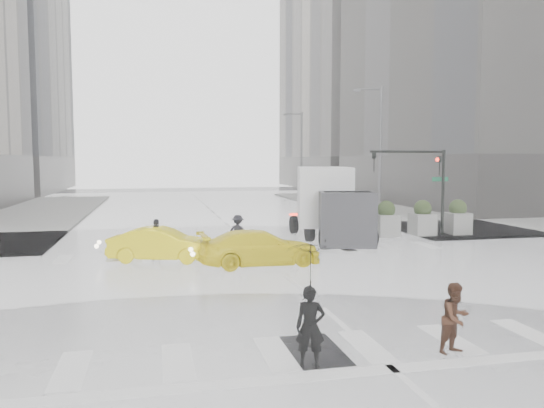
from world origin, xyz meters
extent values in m
plane|color=black|center=(0.00, 0.00, 0.00)|extent=(120.00, 120.00, 0.00)
cube|color=slate|center=(19.50, 17.50, 0.07)|extent=(35.00, 35.00, 0.15)
cube|color=#2B2826|center=(29.00, 27.00, 2.20)|extent=(26.05, 26.05, 4.40)
cube|color=#AEA697|center=(29.00, 56.00, 18.00)|extent=(26.00, 26.00, 36.00)
cube|color=#2B2826|center=(29.00, 56.00, 2.20)|extent=(26.05, 26.05, 4.40)
cylinder|color=black|center=(10.00, 8.00, 2.25)|extent=(0.16, 0.16, 4.50)
cylinder|color=black|center=(8.00, 8.00, 4.40)|extent=(4.00, 0.12, 0.12)
imported|color=black|center=(9.75, 8.00, 3.70)|extent=(0.16, 0.20, 1.00)
imported|color=black|center=(6.20, 8.00, 3.90)|extent=(0.16, 0.20, 1.00)
sphere|color=#FF190C|center=(9.65, 8.00, 4.00)|extent=(0.20, 0.20, 0.20)
cube|color=#0C5934|center=(10.00, 8.30, 3.00)|extent=(0.90, 0.03, 0.22)
cylinder|color=#59595B|center=(11.00, 18.00, 4.50)|extent=(0.20, 0.20, 9.00)
cylinder|color=#59595B|center=(10.10, 18.00, 8.80)|extent=(1.80, 0.12, 0.12)
cube|color=#59595B|center=(9.20, 18.00, 8.70)|extent=(0.50, 0.22, 0.15)
cylinder|color=#59595B|center=(11.00, 38.00, 4.50)|extent=(0.20, 0.20, 9.00)
cylinder|color=#59595B|center=(10.10, 38.00, 8.80)|extent=(1.80, 0.12, 0.12)
cube|color=#59595B|center=(9.20, 38.00, 8.70)|extent=(0.50, 0.22, 0.15)
cube|color=slate|center=(7.00, 8.20, 0.70)|extent=(1.10, 1.10, 1.10)
sphere|color=black|center=(7.00, 8.20, 1.50)|extent=(0.90, 0.90, 0.90)
cube|color=slate|center=(9.00, 8.20, 0.70)|extent=(1.10, 1.10, 1.10)
sphere|color=black|center=(9.00, 8.20, 1.50)|extent=(0.90, 0.90, 0.90)
cube|color=slate|center=(11.00, 8.20, 0.70)|extent=(1.10, 1.10, 1.10)
sphere|color=black|center=(11.00, 8.20, 1.50)|extent=(0.90, 0.90, 0.90)
imported|color=black|center=(-1.50, -6.80, 0.78)|extent=(0.65, 0.51, 1.57)
imported|color=black|center=(-1.50, -6.80, 1.99)|extent=(1.19, 1.20, 0.88)
imported|color=#3F2316|center=(1.62, -6.80, 0.74)|extent=(0.86, 0.77, 1.49)
imported|color=black|center=(-4.31, 5.00, 0.83)|extent=(1.04, 0.72, 1.65)
imported|color=black|center=(-0.76, 6.83, 0.78)|extent=(1.14, 0.91, 1.55)
imported|color=#FFE90D|center=(-4.14, 4.72, 0.67)|extent=(4.31, 2.51, 1.34)
imported|color=#FFE90D|center=(-0.51, 3.05, 0.67)|extent=(4.21, 2.15, 1.35)
cube|color=silver|center=(4.12, 9.53, 2.18)|extent=(2.56, 4.90, 2.88)
cube|color=#28282D|center=(4.12, 6.12, 1.33)|extent=(2.45, 1.92, 2.45)
cube|color=black|center=(4.12, 6.12, 2.08)|extent=(2.13, 0.96, 0.96)
cylinder|color=black|center=(3.00, 5.91, 0.48)|extent=(0.30, 0.96, 0.96)
cylinder|color=black|center=(5.24, 5.91, 0.48)|extent=(0.30, 0.96, 0.96)
cylinder|color=black|center=(3.00, 8.25, 0.48)|extent=(0.30, 0.96, 0.96)
cylinder|color=black|center=(5.24, 8.25, 0.48)|extent=(0.30, 0.96, 0.96)
cylinder|color=black|center=(3.00, 11.24, 0.48)|extent=(0.30, 0.96, 0.96)
cylinder|color=black|center=(5.24, 11.24, 0.48)|extent=(0.30, 0.96, 0.96)
camera|label=1|loc=(-4.41, -16.38, 4.00)|focal=35.00mm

